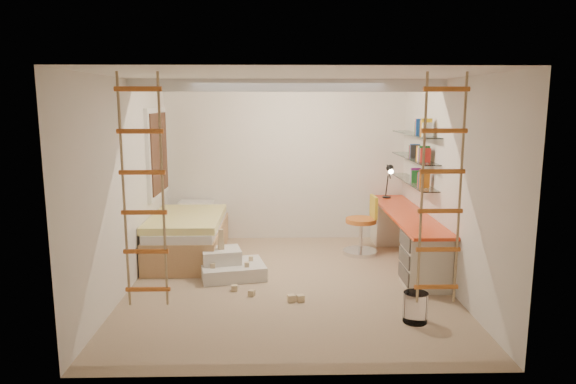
{
  "coord_description": "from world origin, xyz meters",
  "views": [
    {
      "loc": [
        -0.15,
        -6.32,
        2.33
      ],
      "look_at": [
        0.0,
        0.3,
        1.15
      ],
      "focal_mm": 32.0,
      "sensor_mm": 36.0,
      "label": 1
    }
  ],
  "objects_px": {
    "bed": "(189,235)",
    "desk": "(405,235)",
    "swivel_chair": "(362,233)",
    "play_platform": "(229,266)"
  },
  "relations": [
    {
      "from": "desk",
      "to": "bed",
      "type": "xyz_separation_m",
      "value": [
        -3.2,
        0.36,
        -0.07
      ]
    },
    {
      "from": "swivel_chair",
      "to": "play_platform",
      "type": "distance_m",
      "value": 2.2
    },
    {
      "from": "desk",
      "to": "swivel_chair",
      "type": "bearing_deg",
      "value": 141.81
    },
    {
      "from": "desk",
      "to": "play_platform",
      "type": "distance_m",
      "value": 2.58
    },
    {
      "from": "desk",
      "to": "bed",
      "type": "bearing_deg",
      "value": 173.51
    },
    {
      "from": "play_platform",
      "to": "swivel_chair",
      "type": "bearing_deg",
      "value": 26.91
    },
    {
      "from": "bed",
      "to": "swivel_chair",
      "type": "relative_size",
      "value": 2.21
    },
    {
      "from": "bed",
      "to": "play_platform",
      "type": "xyz_separation_m",
      "value": [
        0.69,
        -0.92,
        -0.19
      ]
    },
    {
      "from": "bed",
      "to": "desk",
      "type": "bearing_deg",
      "value": -6.49
    },
    {
      "from": "play_platform",
      "to": "bed",
      "type": "bearing_deg",
      "value": 126.89
    }
  ]
}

